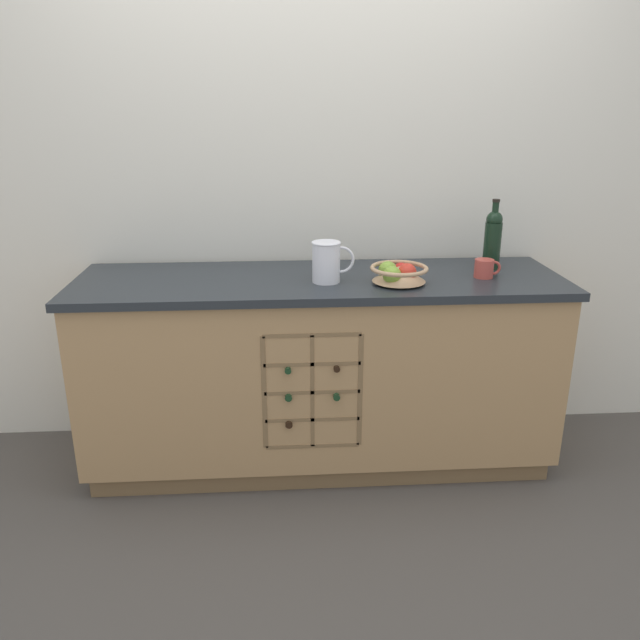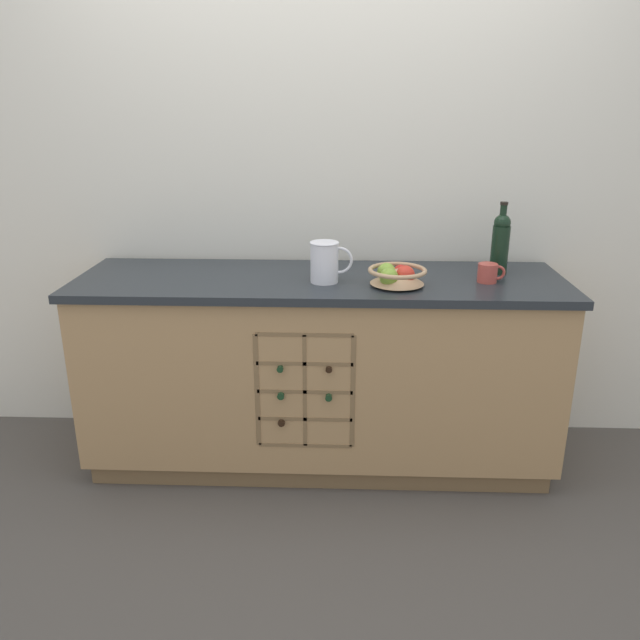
{
  "view_description": "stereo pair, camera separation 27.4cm",
  "coord_description": "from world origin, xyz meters",
  "views": [
    {
      "loc": [
        -0.17,
        -2.58,
        1.59
      ],
      "look_at": [
        0.0,
        0.0,
        0.69
      ],
      "focal_mm": 35.0,
      "sensor_mm": 36.0,
      "label": 1
    },
    {
      "loc": [
        0.1,
        -2.59,
        1.59
      ],
      "look_at": [
        0.0,
        0.0,
        0.69
      ],
      "focal_mm": 35.0,
      "sensor_mm": 36.0,
      "label": 2
    }
  ],
  "objects": [
    {
      "name": "ground_plane",
      "position": [
        0.0,
        0.0,
        0.0
      ],
      "size": [
        14.0,
        14.0,
        0.0
      ],
      "primitive_type": "plane",
      "color": "#4C4742"
    },
    {
      "name": "kitchen_island",
      "position": [
        -0.0,
        -0.0,
        0.45
      ],
      "size": [
        2.1,
        0.63,
        0.88
      ],
      "color": "brown",
      "rests_on": "ground_plane"
    },
    {
      "name": "fruit_bowl",
      "position": [
        0.32,
        -0.11,
        0.93
      ],
      "size": [
        0.24,
        0.24,
        0.09
      ],
      "color": "tan",
      "rests_on": "kitchen_island"
    },
    {
      "name": "white_pitcher",
      "position": [
        0.02,
        -0.07,
        0.97
      ],
      "size": [
        0.18,
        0.12,
        0.17
      ],
      "color": "white",
      "rests_on": "kitchen_island"
    },
    {
      "name": "back_wall",
      "position": [
        0.0,
        0.36,
        1.27
      ],
      "size": [
        4.46,
        0.06,
        2.55
      ],
      "primitive_type": "cube",
      "color": "silver",
      "rests_on": "ground_plane"
    },
    {
      "name": "ceramic_mug",
      "position": [
        0.7,
        -0.05,
        0.92
      ],
      "size": [
        0.12,
        0.08,
        0.08
      ],
      "color": "#B7473D",
      "rests_on": "kitchen_island"
    },
    {
      "name": "standing_wine_bottle",
      "position": [
        0.78,
        0.1,
        1.02
      ],
      "size": [
        0.08,
        0.08,
        0.31
      ],
      "color": "black",
      "rests_on": "kitchen_island"
    }
  ]
}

